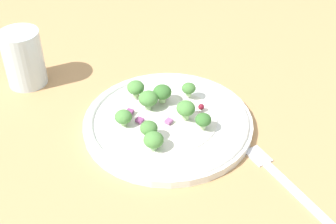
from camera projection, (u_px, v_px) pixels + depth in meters
ground_plane at (153, 125)px, 71.74cm from camera, size 180.00×180.00×2.00cm
plate at (168, 122)px, 69.51cm from camera, size 25.28×25.28×1.70cm
dressing_pool at (168, 119)px, 69.24cm from camera, size 14.66×14.66×0.20cm
broccoli_floret_0 at (186, 109)px, 67.73cm from camera, size 2.77×2.77×2.81cm
broccoli_floret_1 at (189, 89)px, 72.14cm from camera, size 2.19×2.19×2.22cm
broccoli_floret_2 at (148, 99)px, 70.05cm from camera, size 2.94×2.94×2.98cm
broccoli_floret_3 at (154, 140)px, 63.11cm from camera, size 2.77×2.77×2.81cm
broccoli_floret_4 at (149, 128)px, 64.45cm from camera, size 2.50×2.50×2.53cm
broccoli_floret_5 at (136, 88)px, 71.84cm from camera, size 2.70×2.70×2.74cm
broccoli_floret_6 at (162, 92)px, 71.04cm from camera, size 2.85×2.85×2.88cm
broccoli_floret_7 at (123, 117)px, 67.23cm from camera, size 2.54×2.54×2.57cm
broccoli_floret_8 at (203, 120)px, 66.27cm from camera, size 2.36×2.36×2.39cm
cranberry_0 at (164, 97)px, 72.98cm from camera, size 0.83×0.83×0.83cm
cranberry_1 at (201, 107)px, 70.13cm from camera, size 0.93×0.93×0.93cm
cranberry_2 at (143, 99)px, 72.20cm from camera, size 0.76×0.76×0.76cm
onion_bit_0 at (140, 120)px, 68.28cm from camera, size 1.25×1.32×0.45cm
onion_bit_1 at (130, 112)px, 69.67cm from camera, size 1.37×1.30×0.50cm
onion_bit_2 at (169, 121)px, 68.09cm from camera, size 1.31×1.25×0.48cm
fork at (289, 184)px, 60.40cm from camera, size 15.50×13.22×0.50cm
water_glass at (24, 58)px, 76.25cm from camera, size 6.50×6.50×9.50cm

